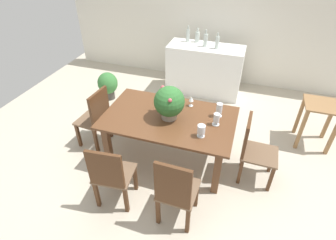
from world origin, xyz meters
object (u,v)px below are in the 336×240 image
(crystal_vase_left, at_px, (216,119))
(potted_plant_floor, at_px, (108,84))
(chair_near_left, at_px, (111,174))
(chair_head_end, at_px, (96,116))
(side_table, at_px, (319,116))
(chair_near_right, at_px, (175,191))
(crystal_vase_right, at_px, (201,130))
(wine_bottle_tall, at_px, (206,40))
(wine_bottle_dark, at_px, (197,37))
(dining_table, at_px, (169,124))
(chair_foot_end, at_px, (253,147))
(wine_bottle_green, at_px, (188,35))
(wine_bottle_clear, at_px, (217,42))
(flower_centerpiece, at_px, (169,102))
(crystal_vase_center_near, at_px, (219,109))
(kitchen_counter, at_px, (204,70))
(wine_glass, at_px, (191,99))

(crystal_vase_left, relative_size, potted_plant_floor, 0.30)
(chair_near_left, bearing_deg, chair_head_end, -57.92)
(chair_near_left, bearing_deg, side_table, -145.83)
(chair_near_right, height_order, crystal_vase_right, chair_near_right)
(chair_near_right, distance_m, wine_bottle_tall, 3.22)
(crystal_vase_left, height_order, crystal_vase_right, crystal_vase_left)
(crystal_vase_left, height_order, wine_bottle_dark, wine_bottle_dark)
(dining_table, xyz_separation_m, wine_bottle_tall, (0.04, 2.14, 0.47))
(chair_foot_end, xyz_separation_m, wine_bottle_dark, (-1.31, 2.32, 0.58))
(crystal_vase_right, distance_m, wine_bottle_green, 2.71)
(crystal_vase_right, xyz_separation_m, wine_bottle_tall, (-0.46, 2.41, 0.26))
(wine_bottle_clear, bearing_deg, flower_centerpiece, -96.97)
(wine_bottle_tall, relative_size, potted_plant_floor, 0.57)
(crystal_vase_center_near, bearing_deg, wine_bottle_tall, 107.31)
(chair_near_left, relative_size, crystal_vase_right, 5.83)
(chair_near_left, xyz_separation_m, side_table, (2.45, 2.04, 0.01))
(dining_table, height_order, chair_near_left, chair_near_left)
(crystal_vase_left, height_order, wine_bottle_clear, wine_bottle_clear)
(chair_near_right, bearing_deg, chair_foot_end, -125.07)
(chair_near_left, relative_size, chair_near_right, 0.93)
(wine_bottle_dark, distance_m, wine_bottle_green, 0.19)
(wine_bottle_green, bearing_deg, chair_head_end, -109.34)
(flower_centerpiece, height_order, wine_bottle_green, wine_bottle_green)
(flower_centerpiece, relative_size, wine_bottle_dark, 1.70)
(wine_bottle_clear, bearing_deg, wine_bottle_tall, 169.09)
(wine_bottle_tall, bearing_deg, wine_bottle_dark, 137.40)
(flower_centerpiece, xyz_separation_m, wine_bottle_dark, (-0.17, 2.34, 0.09))
(dining_table, bearing_deg, chair_near_right, -68.42)
(crystal_vase_center_near, relative_size, wine_bottle_dark, 0.74)
(side_table, bearing_deg, chair_head_end, -161.88)
(chair_near_right, height_order, side_table, chair_near_right)
(wine_bottle_dark, bearing_deg, flower_centerpiece, -85.83)
(potted_plant_floor, bearing_deg, chair_head_end, -67.47)
(chair_near_left, xyz_separation_m, wine_bottle_dark, (0.23, 3.32, 0.57))
(crystal_vase_center_near, bearing_deg, wine_bottle_dark, 110.78)
(chair_foot_end, bearing_deg, potted_plant_floor, 67.19)
(wine_bottle_dark, bearing_deg, wine_bottle_tall, -42.60)
(dining_table, height_order, chair_near_right, chair_near_right)
(chair_near_right, xyz_separation_m, chair_head_end, (-1.56, 1.00, -0.01))
(chair_head_end, distance_m, crystal_vase_left, 1.82)
(wine_bottle_dark, bearing_deg, crystal_vase_right, -75.70)
(flower_centerpiece, height_order, wine_bottle_dark, wine_bottle_dark)
(flower_centerpiece, distance_m, crystal_vase_right, 0.57)
(wine_bottle_tall, bearing_deg, potted_plant_floor, -153.36)
(chair_head_end, distance_m, kitchen_counter, 2.47)
(wine_bottle_tall, xyz_separation_m, wine_bottle_clear, (0.23, -0.04, -0.01))
(dining_table, xyz_separation_m, wine_bottle_green, (-0.35, 2.29, 0.47))
(chair_head_end, bearing_deg, chair_foot_end, 94.83)
(wine_glass, relative_size, potted_plant_floor, 0.27)
(side_table, bearing_deg, kitchen_counter, 151.10)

